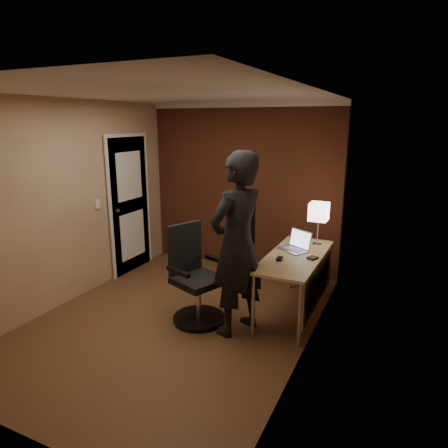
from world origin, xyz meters
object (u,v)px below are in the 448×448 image
at_px(desk, 301,266).
at_px(laptop, 296,245).
at_px(mouse, 280,259).
at_px(office_chair, 194,280).
at_px(desk_lamp, 319,212).
at_px(person, 237,245).
at_px(wallet, 313,258).

xyz_separation_m(desk, laptop, (-0.12, 0.20, 0.19)).
xyz_separation_m(mouse, office_chair, (-0.87, -0.38, -0.26)).
bearing_deg(desk_lamp, person, -116.70).
bearing_deg(laptop, mouse, -98.56).
distance_m(laptop, office_chair, 1.29).
relative_size(desk, laptop, 3.62).
relative_size(desk_lamp, wallet, 4.86).
bearing_deg(desk, office_chair, -149.11).
xyz_separation_m(desk, desk_lamp, (0.06, 0.51, 0.55)).
height_order(mouse, wallet, mouse).
xyz_separation_m(desk, mouse, (-0.19, -0.25, 0.14)).
distance_m(mouse, person, 0.58).
xyz_separation_m(laptop, person, (-0.41, -0.86, 0.19)).
height_order(desk_lamp, laptop, desk_lamp).
bearing_deg(mouse, laptop, 77.27).
height_order(mouse, office_chair, office_chair).
relative_size(desk_lamp, office_chair, 0.49).
height_order(desk, wallet, wallet).
xyz_separation_m(wallet, office_chair, (-1.19, -0.59, -0.26)).
bearing_deg(laptop, desk, -59.37).
relative_size(laptop, mouse, 4.15).
bearing_deg(office_chair, desk_lamp, 45.46).
distance_m(desk, desk_lamp, 0.75).
relative_size(laptop, person, 0.21).
bearing_deg(person, laptop, 176.25).
bearing_deg(desk, laptop, 120.63).
bearing_deg(mouse, office_chair, -160.39).
xyz_separation_m(mouse, person, (-0.34, -0.41, 0.23)).
bearing_deg(office_chair, person, -2.74).
relative_size(desk, desk_lamp, 2.80).
bearing_deg(wallet, desk, 162.19).
distance_m(desk, mouse, 0.34).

